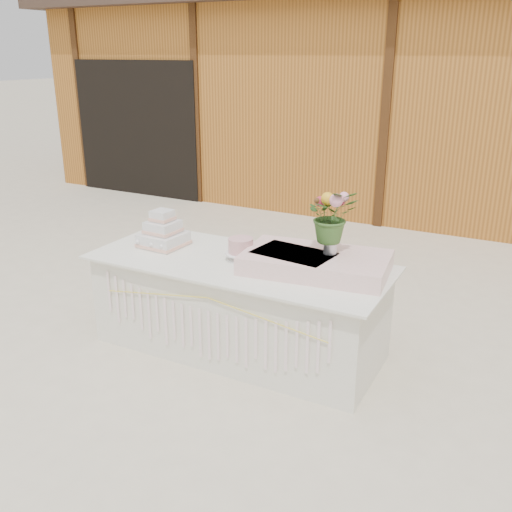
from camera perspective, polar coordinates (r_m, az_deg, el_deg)
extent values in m
plane|color=beige|center=(4.81, -1.69, -9.18)|extent=(80.00, 80.00, 0.00)
cube|color=#AB6823|center=(9.91, 16.05, 14.27)|extent=(12.00, 4.00, 3.00)
cube|color=black|center=(9.96, -11.87, 12.31)|extent=(2.40, 0.08, 2.20)
cube|color=silver|center=(4.64, -1.73, -5.13)|extent=(2.28, 0.88, 0.75)
cube|color=silver|center=(4.49, -1.78, -0.67)|extent=(2.40, 1.00, 0.02)
cube|color=silver|center=(4.89, -9.23, 1.64)|extent=(0.35, 0.35, 0.11)
cube|color=#F5B29A|center=(4.90, -9.21, 1.26)|extent=(0.36, 0.36, 0.03)
cube|color=silver|center=(4.85, -9.30, 2.87)|extent=(0.25, 0.25, 0.10)
cube|color=#F5B29A|center=(4.86, -9.28, 2.54)|extent=(0.27, 0.27, 0.03)
cube|color=silver|center=(4.83, -9.36, 3.99)|extent=(0.16, 0.16, 0.09)
cube|color=#F5B29A|center=(4.83, -9.35, 3.72)|extent=(0.18, 0.18, 0.03)
cylinder|color=white|center=(4.51, -1.52, -0.33)|extent=(0.21, 0.21, 0.01)
cylinder|color=white|center=(4.50, -1.52, -0.01)|extent=(0.06, 0.06, 0.04)
cylinder|color=white|center=(4.50, -1.53, 0.30)|extent=(0.25, 0.25, 0.01)
cylinder|color=#CE9496|center=(4.47, -1.53, 1.06)|extent=(0.20, 0.20, 0.12)
cube|color=#FFD1CD|center=(4.29, 5.99, -0.64)|extent=(1.14, 0.75, 0.14)
cylinder|color=silver|center=(4.27, 7.46, 1.15)|extent=(0.10, 0.10, 0.14)
imported|color=#365E25|center=(4.19, 7.62, 4.69)|extent=(0.48, 0.47, 0.41)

